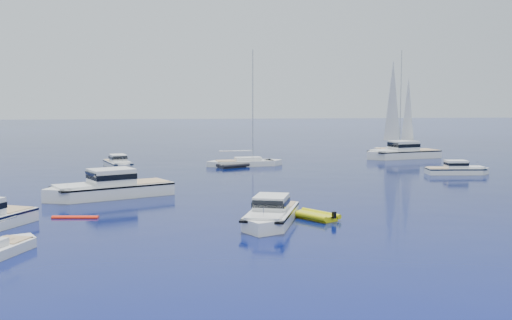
# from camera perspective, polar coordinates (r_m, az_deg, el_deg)

# --- Properties ---
(ground) EXTENTS (400.00, 400.00, 0.00)m
(ground) POSITION_cam_1_polar(r_m,az_deg,el_deg) (37.76, 5.63, -7.17)
(ground) COLOR navy
(ground) RESTS_ON ground
(motor_cruiser_near) EXTENTS (5.37, 9.44, 2.37)m
(motor_cruiser_near) POSITION_cam_1_polar(r_m,az_deg,el_deg) (42.48, 1.32, -5.69)
(motor_cruiser_near) COLOR white
(motor_cruiser_near) RESTS_ON ground
(motor_cruiser_centre) EXTENTS (11.93, 8.31, 3.03)m
(motor_cruiser_centre) POSITION_cam_1_polar(r_m,az_deg,el_deg) (54.70, -12.99, -3.26)
(motor_cruiser_centre) COLOR silver
(motor_cruiser_centre) RESTS_ON ground
(motor_cruiser_far_r) EXTENTS (7.46, 2.79, 1.92)m
(motor_cruiser_far_r) POSITION_cam_1_polar(r_m,az_deg,el_deg) (72.25, 17.54, -1.21)
(motor_cruiser_far_r) COLOR white
(motor_cruiser_far_r) RESTS_ON ground
(motor_cruiser_distant) EXTENTS (12.01, 6.37, 3.02)m
(motor_cruiser_distant) POSITION_cam_1_polar(r_m,az_deg,el_deg) (88.65, 12.92, 0.15)
(motor_cruiser_distant) COLOR silver
(motor_cruiser_distant) RESTS_ON ground
(motor_cruiser_horizon) EXTENTS (4.51, 7.84, 1.97)m
(motor_cruiser_horizon) POSITION_cam_1_polar(r_m,az_deg,el_deg) (77.04, -12.21, -0.66)
(motor_cruiser_horizon) COLOR silver
(motor_cruiser_horizon) RESTS_ON ground
(sailboat_centre) EXTENTS (10.10, 3.84, 14.48)m
(sailboat_centre) POSITION_cam_1_polar(r_m,az_deg,el_deg) (77.06, -1.00, -0.52)
(sailboat_centre) COLOR silver
(sailboat_centre) RESTS_ON ground
(sailboat_sails_r) EXTENTS (5.46, 10.81, 15.38)m
(sailboat_sails_r) POSITION_cam_1_polar(r_m,az_deg,el_deg) (93.90, 12.33, 0.47)
(sailboat_sails_r) COLOR white
(sailboat_sails_r) RESTS_ON ground
(tender_yellow) EXTENTS (3.76, 4.23, 0.95)m
(tender_yellow) POSITION_cam_1_polar(r_m,az_deg,el_deg) (44.27, 5.21, -5.24)
(tender_yellow) COLOR #CECD0C
(tender_yellow) RESTS_ON ground
(tender_grey_far) EXTENTS (4.40, 3.72, 0.95)m
(tender_grey_far) POSITION_cam_1_polar(r_m,az_deg,el_deg) (75.44, -2.08, -0.66)
(tender_grey_far) COLOR black
(tender_grey_far) RESTS_ON ground
(kayak_orange) EXTENTS (3.25, 0.94, 0.30)m
(kayak_orange) POSITION_cam_1_polar(r_m,az_deg,el_deg) (46.01, -15.84, -5.02)
(kayak_orange) COLOR red
(kayak_orange) RESTS_ON ground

